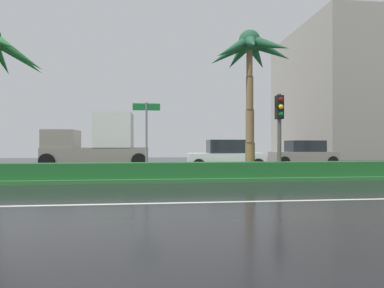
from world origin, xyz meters
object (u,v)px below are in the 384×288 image
palm_tree_centre_left (250,57)px  car_in_traffic_second (226,155)px  traffic_signal_median_right (280,120)px  car_in_traffic_third (303,154)px  street_name_sign (146,129)px  box_truck_lead (98,143)px

palm_tree_centre_left → car_in_traffic_second: palm_tree_centre_left is taller
palm_tree_centre_left → traffic_signal_median_right: (1.10, -0.50, -2.65)m
car_in_traffic_second → car_in_traffic_third: bearing=-154.6°
traffic_signal_median_right → car_in_traffic_second: traffic_signal_median_right is taller
street_name_sign → car_in_traffic_second: street_name_sign is taller
box_truck_lead → car_in_traffic_second: bearing=159.3°
box_truck_lead → car_in_traffic_third: (13.65, -0.07, -0.72)m
car_in_traffic_second → car_in_traffic_third: 6.61m
street_name_sign → car_in_traffic_second: bearing=49.2°
box_truck_lead → car_in_traffic_third: size_ratio=1.49×
palm_tree_centre_left → car_in_traffic_second: (0.07, 4.96, -4.30)m
traffic_signal_median_right → box_truck_lead: (-8.71, 8.36, -0.93)m
car_in_traffic_third → street_name_sign: bearing=37.3°
palm_tree_centre_left → car_in_traffic_second: size_ratio=1.42×
box_truck_lead → street_name_sign: bearing=112.7°
street_name_sign → palm_tree_centre_left: bearing=1.2°
street_name_sign → box_truck_lead: (-3.32, 7.95, -0.53)m
car_in_traffic_third → palm_tree_centre_left: bearing=52.2°
palm_tree_centre_left → car_in_traffic_second: bearing=89.2°
street_name_sign → car_in_traffic_third: bearing=37.3°
car_in_traffic_second → street_name_sign: bearing=49.2°
box_truck_lead → car_in_traffic_second: (7.68, -2.90, -0.72)m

